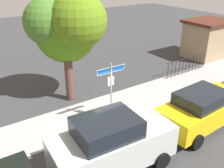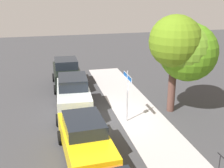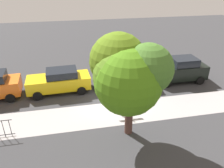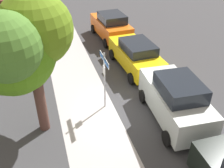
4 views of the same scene
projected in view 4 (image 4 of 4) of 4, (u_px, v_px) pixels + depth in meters
name	position (u px, v px, depth m)	size (l,w,h in m)	color
ground_plane	(116.00, 111.00, 12.24)	(60.00, 60.00, 0.00)	#38383A
sidewalk_strip	(81.00, 92.00, 13.53)	(24.00, 2.60, 0.00)	#A7A2A1
street_sign	(104.00, 70.00, 11.48)	(1.43, 0.07, 2.82)	#9EA0A5
shade_tree	(19.00, 44.00, 9.36)	(3.73, 3.94, 5.60)	#51342C
car_silver	(175.00, 100.00, 11.22)	(4.41, 2.22, 2.12)	#B8C1BE
car_yellow	(136.00, 55.00, 15.18)	(4.60, 2.14, 1.76)	yellow
car_orange	(111.00, 26.00, 19.00)	(4.34, 2.26, 1.90)	orange
iron_fence	(49.00, 41.00, 17.70)	(3.77, 0.04, 1.07)	black
utility_shed	(23.00, 13.00, 19.98)	(3.35, 2.82, 2.86)	#998466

